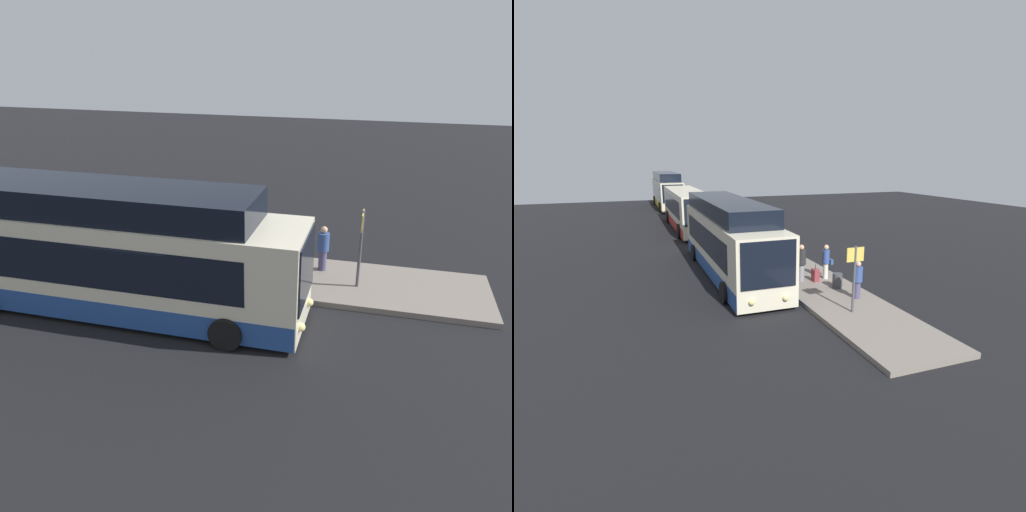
# 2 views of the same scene
# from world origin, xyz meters

# --- Properties ---
(ground) EXTENTS (80.00, 80.00, 0.00)m
(ground) POSITION_xyz_m (0.00, 0.00, 0.00)
(ground) COLOR black
(platform) EXTENTS (20.00, 3.20, 0.19)m
(platform) POSITION_xyz_m (0.00, 3.20, 0.09)
(platform) COLOR slate
(platform) RESTS_ON ground
(bus_lead) EXTENTS (11.61, 2.77, 3.79)m
(bus_lead) POSITION_xyz_m (-1.19, 0.03, 1.70)
(bus_lead) COLOR beige
(bus_lead) RESTS_ON ground
(passenger_boarding) EXTENTS (0.54, 0.54, 1.57)m
(passenger_boarding) POSITION_xyz_m (4.62, 3.88, 1.02)
(passenger_boarding) COLOR #4C476B
(passenger_boarding) RESTS_ON platform
(passenger_waiting) EXTENTS (0.70, 0.65, 1.72)m
(passenger_waiting) POSITION_xyz_m (1.62, 2.72, 1.10)
(passenger_waiting) COLOR gray
(passenger_waiting) RESTS_ON platform
(passenger_with_bags) EXTENTS (0.37, 0.53, 1.65)m
(passenger_with_bags) POSITION_xyz_m (1.73, 3.97, 1.08)
(passenger_with_bags) COLOR silver
(passenger_with_bags) RESTS_ON platform
(suitcase) EXTENTS (0.40, 0.25, 0.81)m
(suitcase) POSITION_xyz_m (1.94, 3.31, 0.47)
(suitcase) COLOR maroon
(suitcase) RESTS_ON platform
(sign_post) EXTENTS (0.10, 0.70, 2.53)m
(sign_post) POSITION_xyz_m (5.87, 2.92, 1.80)
(sign_post) COLOR #4C4C51
(sign_post) RESTS_ON platform
(trash_bin) EXTENTS (0.44, 0.44, 0.65)m
(trash_bin) POSITION_xyz_m (3.14, 3.80, 0.51)
(trash_bin) COLOR #3F3F44
(trash_bin) RESTS_ON platform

